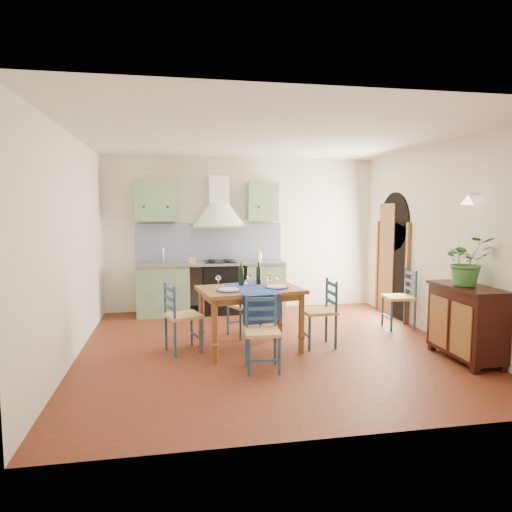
# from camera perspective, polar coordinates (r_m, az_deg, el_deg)

# --- Properties ---
(floor) EXTENTS (5.00, 5.00, 0.00)m
(floor) POSITION_cam_1_polar(r_m,az_deg,el_deg) (6.31, 1.76, -11.31)
(floor) COLOR #4E1F10
(floor) RESTS_ON ground
(back_wall) EXTENTS (5.00, 0.96, 2.80)m
(back_wall) POSITION_cam_1_polar(r_m,az_deg,el_deg) (8.26, -4.74, 0.23)
(back_wall) COLOR beige
(back_wall) RESTS_ON ground
(right_wall) EXTENTS (0.26, 5.00, 2.80)m
(right_wall) POSITION_cam_1_polar(r_m,az_deg,el_deg) (7.25, 20.97, 1.32)
(right_wall) COLOR beige
(right_wall) RESTS_ON ground
(left_wall) EXTENTS (0.04, 5.00, 2.80)m
(left_wall) POSITION_cam_1_polar(r_m,az_deg,el_deg) (6.04, -22.08, 1.02)
(left_wall) COLOR beige
(left_wall) RESTS_ON ground
(ceiling) EXTENTS (5.00, 5.00, 0.01)m
(ceiling) POSITION_cam_1_polar(r_m,az_deg,el_deg) (6.10, 1.84, 14.74)
(ceiling) COLOR silver
(ceiling) RESTS_ON back_wall
(dining_table) EXTENTS (1.43, 1.11, 1.15)m
(dining_table) POSITION_cam_1_polar(r_m,az_deg,el_deg) (6.02, -0.67, -4.93)
(dining_table) COLOR brown
(dining_table) RESTS_ON ground
(chair_near) EXTENTS (0.43, 0.43, 0.86)m
(chair_near) POSITION_cam_1_polar(r_m,az_deg,el_deg) (5.37, 0.78, -9.49)
(chair_near) COLOR navy
(chair_near) RESTS_ON ground
(chair_far) EXTENTS (0.54, 0.54, 0.87)m
(chair_far) POSITION_cam_1_polar(r_m,az_deg,el_deg) (6.72, -1.36, -6.27)
(chair_far) COLOR navy
(chair_far) RESTS_ON ground
(chair_left) EXTENTS (0.54, 0.54, 0.91)m
(chair_left) POSITION_cam_1_polar(r_m,az_deg,el_deg) (6.08, -9.35, -7.48)
(chair_left) COLOR navy
(chair_left) RESTS_ON ground
(chair_right) EXTENTS (0.43, 0.43, 0.91)m
(chair_right) POSITION_cam_1_polar(r_m,az_deg,el_deg) (6.31, 8.09, -6.93)
(chair_right) COLOR navy
(chair_right) RESTS_ON ground
(chair_spare) EXTENTS (0.47, 0.47, 0.93)m
(chair_spare) POSITION_cam_1_polar(r_m,az_deg,el_deg) (7.53, 17.65, -5.00)
(chair_spare) COLOR navy
(chair_spare) RESTS_ON ground
(sideboard) EXTENTS (0.50, 1.05, 0.94)m
(sideboard) POSITION_cam_1_polar(r_m,az_deg,el_deg) (6.22, 24.79, -7.29)
(sideboard) COLOR black
(sideboard) RESTS_ON ground
(potted_plant) EXTENTS (0.61, 0.55, 0.61)m
(potted_plant) POSITION_cam_1_polar(r_m,az_deg,el_deg) (6.10, 24.89, -0.57)
(potted_plant) COLOR #33722F
(potted_plant) RESTS_ON sideboard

